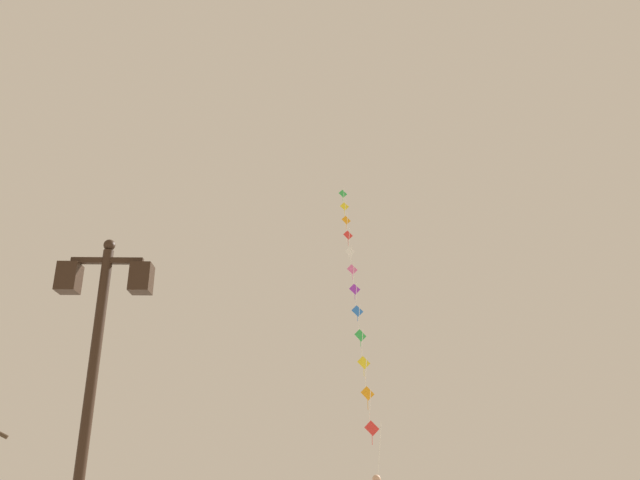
# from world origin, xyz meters

# --- Properties ---
(twin_lantern_lamp_post) EXTENTS (1.26, 0.28, 4.72)m
(twin_lantern_lamp_post) POSITION_xyz_m (-1.73, 7.56, 3.27)
(twin_lantern_lamp_post) COLOR black
(twin_lantern_lamp_post) RESTS_ON ground_plane
(kite_train) EXTENTS (0.64, 13.38, 16.98)m
(kite_train) POSITION_xyz_m (3.09, 25.33, 9.24)
(kite_train) COLOR brown
(kite_train) RESTS_ON ground_plane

